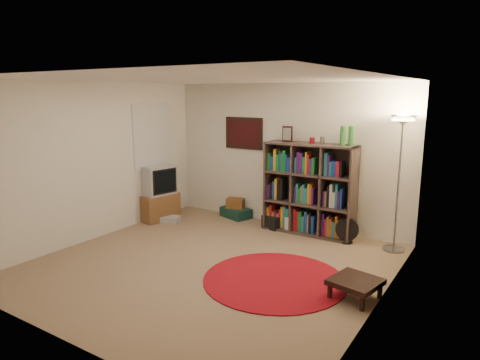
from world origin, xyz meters
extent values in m
cube|color=#856A4E|center=(0.00, 0.00, -0.01)|extent=(4.50, 4.50, 0.02)
cube|color=white|center=(0.00, 0.00, 2.51)|extent=(4.50, 4.50, 0.02)
cube|color=silver|center=(0.00, 2.26, 1.25)|extent=(4.50, 0.02, 2.50)
cube|color=silver|center=(0.00, -2.26, 1.25)|extent=(4.50, 0.02, 2.50)
cube|color=silver|center=(-2.26, 0.00, 1.25)|extent=(0.02, 4.50, 2.50)
cube|color=silver|center=(2.26, 0.00, 1.25)|extent=(0.02, 4.50, 2.50)
cube|color=black|center=(-0.85, 2.23, 1.60)|extent=(0.78, 0.04, 0.58)
cube|color=#3F0C0F|center=(-0.85, 2.21, 1.60)|extent=(0.66, 0.01, 0.46)
cube|color=white|center=(-2.23, 1.30, 1.55)|extent=(0.03, 1.00, 1.20)
cube|color=beige|center=(1.85, 2.24, 1.20)|extent=(0.08, 0.01, 0.12)
cube|color=#40302A|center=(0.58, 1.99, 0.02)|extent=(1.52, 0.44, 0.03)
cube|color=#40302A|center=(0.58, 1.99, 1.51)|extent=(1.52, 0.44, 0.03)
cube|color=#40302A|center=(-0.16, 1.99, 0.76)|extent=(0.03, 0.43, 1.52)
cube|color=#40302A|center=(1.33, 1.99, 0.76)|extent=(0.03, 0.43, 1.52)
cube|color=#40302A|center=(0.58, 2.20, 0.76)|extent=(1.52, 0.02, 1.52)
cube|color=#40302A|center=(0.33, 1.99, 0.76)|extent=(0.03, 0.41, 1.46)
cube|color=#40302A|center=(0.83, 1.99, 0.76)|extent=(0.03, 0.41, 1.46)
cube|color=#40302A|center=(0.58, 1.99, 0.51)|extent=(1.46, 0.41, 0.03)
cube|color=#40302A|center=(0.58, 1.99, 1.01)|extent=(1.46, 0.41, 0.03)
cube|color=gold|center=(-0.12, 1.95, 0.20)|extent=(0.05, 0.17, 0.33)
cube|color=maroon|center=(-0.08, 1.95, 0.23)|extent=(0.04, 0.17, 0.39)
cube|color=#B44E16|center=(-0.03, 1.95, 0.17)|extent=(0.04, 0.17, 0.26)
cube|color=#3E165A|center=(0.02, 1.95, 0.17)|extent=(0.04, 0.17, 0.26)
cube|color=#B44E16|center=(0.06, 1.95, 0.16)|extent=(0.04, 0.17, 0.24)
cube|color=maroon|center=(0.10, 1.95, 0.20)|extent=(0.03, 0.17, 0.32)
cube|color=gold|center=(0.14, 1.95, 0.23)|extent=(0.04, 0.17, 0.38)
cube|color=#21777B|center=(0.19, 1.95, 0.23)|extent=(0.05, 0.17, 0.39)
cube|color=#21777B|center=(0.24, 1.95, 0.22)|extent=(0.05, 0.17, 0.36)
cube|color=#3E165A|center=(-0.12, 1.95, 0.65)|extent=(0.05, 0.17, 0.24)
cube|color=black|center=(-0.07, 1.95, 0.66)|extent=(0.04, 0.17, 0.27)
cube|color=navy|center=(-0.03, 1.95, 0.69)|extent=(0.04, 0.17, 0.32)
cube|color=gold|center=(0.02, 1.95, 0.71)|extent=(0.04, 0.17, 0.36)
cube|color=black|center=(0.07, 1.95, 0.67)|extent=(0.05, 0.17, 0.28)
cube|color=black|center=(0.12, 1.95, 0.72)|extent=(0.05, 0.17, 0.38)
cube|color=#167026|center=(-0.12, 1.95, 1.17)|extent=(0.05, 0.17, 0.30)
cube|color=navy|center=(-0.07, 1.95, 1.14)|extent=(0.05, 0.17, 0.25)
cube|color=gold|center=(-0.01, 1.95, 1.21)|extent=(0.05, 0.17, 0.38)
cube|color=#167026|center=(0.04, 1.95, 1.16)|extent=(0.05, 0.17, 0.29)
cube|color=navy|center=(0.08, 1.95, 1.19)|extent=(0.03, 0.17, 0.35)
cube|color=#167026|center=(0.12, 1.95, 1.18)|extent=(0.03, 0.17, 0.31)
cube|color=#167026|center=(0.16, 1.95, 1.20)|extent=(0.05, 0.17, 0.37)
cube|color=navy|center=(0.21, 1.95, 1.17)|extent=(0.03, 0.17, 0.30)
cube|color=navy|center=(0.25, 1.95, 1.15)|extent=(0.05, 0.17, 0.25)
cube|color=maroon|center=(0.38, 1.95, 0.22)|extent=(0.04, 0.17, 0.37)
cube|color=maroon|center=(0.43, 1.95, 0.21)|extent=(0.04, 0.17, 0.34)
cube|color=#167026|center=(0.48, 1.95, 0.21)|extent=(0.05, 0.17, 0.35)
cube|color=#21777B|center=(0.53, 1.95, 0.17)|extent=(0.04, 0.17, 0.26)
cube|color=navy|center=(0.58, 1.95, 0.21)|extent=(0.05, 0.17, 0.35)
cube|color=brown|center=(0.62, 1.95, 0.19)|extent=(0.03, 0.17, 0.31)
cube|color=black|center=(0.66, 1.95, 0.21)|extent=(0.04, 0.17, 0.35)
cube|color=navy|center=(0.71, 1.95, 0.19)|extent=(0.05, 0.17, 0.29)
cube|color=#3E165A|center=(0.38, 1.95, 0.66)|extent=(0.03, 0.17, 0.26)
cube|color=#21777B|center=(0.41, 1.95, 0.69)|extent=(0.04, 0.17, 0.32)
cube|color=#167026|center=(0.45, 1.95, 0.65)|extent=(0.04, 0.17, 0.24)
cube|color=brown|center=(0.49, 1.95, 0.67)|extent=(0.03, 0.17, 0.29)
cube|color=#21777B|center=(0.53, 1.95, 0.69)|extent=(0.03, 0.17, 0.32)
cube|color=#21777B|center=(0.57, 1.95, 0.66)|extent=(0.05, 0.17, 0.26)
cube|color=gold|center=(0.62, 1.95, 0.70)|extent=(0.03, 0.17, 0.34)
cube|color=#B44E16|center=(0.66, 1.95, 0.70)|extent=(0.04, 0.17, 0.34)
cube|color=#3E165A|center=(0.69, 1.95, 0.67)|extent=(0.03, 0.17, 0.28)
cube|color=#21777B|center=(0.37, 1.95, 1.15)|extent=(0.03, 0.17, 0.26)
cube|color=#3E165A|center=(0.42, 1.95, 1.20)|extent=(0.05, 0.17, 0.36)
cube|color=#3E165A|center=(0.47, 1.95, 1.19)|extent=(0.05, 0.17, 0.34)
cube|color=#167026|center=(0.52, 1.95, 1.16)|extent=(0.04, 0.17, 0.28)
cube|color=gold|center=(0.56, 1.95, 1.20)|extent=(0.03, 0.17, 0.37)
cube|color=maroon|center=(0.59, 1.95, 1.18)|extent=(0.03, 0.17, 0.33)
cube|color=#3E165A|center=(0.64, 1.95, 1.15)|extent=(0.04, 0.17, 0.26)
cube|color=#167026|center=(0.68, 1.95, 1.16)|extent=(0.05, 0.17, 0.28)
cube|color=#3E165A|center=(0.89, 1.95, 0.22)|extent=(0.04, 0.17, 0.37)
cube|color=maroon|center=(0.93, 1.95, 0.18)|extent=(0.04, 0.17, 0.29)
cube|color=brown|center=(0.97, 1.95, 0.20)|extent=(0.03, 0.17, 0.33)
cube|color=#B44E16|center=(1.01, 1.95, 0.19)|extent=(0.05, 0.17, 0.30)
cube|color=#21777B|center=(1.06, 1.95, 0.17)|extent=(0.05, 0.17, 0.26)
cube|color=#B44E16|center=(1.11, 1.95, 0.22)|extent=(0.04, 0.17, 0.36)
cube|color=brown|center=(1.16, 1.95, 0.19)|extent=(0.04, 0.17, 0.30)
cube|color=black|center=(1.20, 1.95, 0.16)|extent=(0.04, 0.17, 0.24)
cube|color=brown|center=(1.24, 1.95, 0.18)|extent=(0.03, 0.17, 0.28)
cube|color=#3E165A|center=(0.88, 1.95, 0.65)|extent=(0.03, 0.17, 0.25)
cube|color=brown|center=(0.92, 1.95, 0.66)|extent=(0.03, 0.17, 0.25)
cube|color=black|center=(0.96, 1.95, 0.70)|extent=(0.04, 0.17, 0.35)
cube|color=beige|center=(1.00, 1.95, 0.72)|extent=(0.04, 0.17, 0.37)
cube|color=beige|center=(1.05, 1.95, 0.65)|extent=(0.05, 0.17, 0.25)
cube|color=#21777B|center=(1.09, 1.95, 0.72)|extent=(0.03, 0.17, 0.39)
cube|color=#3E165A|center=(1.13, 1.95, 0.67)|extent=(0.04, 0.17, 0.28)
cube|color=navy|center=(1.17, 1.95, 0.69)|extent=(0.03, 0.17, 0.32)
cube|color=#21777B|center=(0.89, 1.95, 1.21)|extent=(0.05, 0.17, 0.38)
cube|color=#3E165A|center=(0.94, 1.95, 1.19)|extent=(0.03, 0.17, 0.35)
cube|color=#21777B|center=(0.97, 1.95, 1.14)|extent=(0.03, 0.17, 0.24)
cube|color=navy|center=(1.01, 1.95, 1.15)|extent=(0.03, 0.17, 0.26)
cube|color=navy|center=(1.04, 1.95, 1.15)|extent=(0.03, 0.17, 0.25)
cube|color=maroon|center=(1.09, 1.95, 1.15)|extent=(0.05, 0.17, 0.26)
cube|color=black|center=(1.14, 1.95, 1.15)|extent=(0.04, 0.17, 0.25)
cube|color=black|center=(0.15, 2.01, 1.65)|extent=(0.18, 0.02, 0.26)
cube|color=gray|center=(0.15, 1.99, 1.65)|extent=(0.14, 0.01, 0.21)
cylinder|color=maroon|center=(0.60, 1.99, 1.57)|extent=(0.09, 0.09, 0.10)
cylinder|color=gray|center=(0.78, 1.99, 1.58)|extent=(0.08, 0.08, 0.12)
cylinder|color=#338131|center=(1.12, 1.95, 1.67)|extent=(0.09, 0.09, 0.30)
cylinder|color=#338131|center=(1.23, 2.02, 1.67)|extent=(0.09, 0.09, 0.30)
cylinder|color=gray|center=(2.00, 1.92, 0.02)|extent=(0.35, 0.35, 0.03)
cylinder|color=gray|center=(2.00, 1.92, 0.97)|extent=(0.03, 0.03, 1.88)
cone|color=gray|center=(2.00, 1.92, 1.95)|extent=(0.43, 0.43, 0.15)
cylinder|color=#FFD88C|center=(2.00, 1.92, 1.95)|extent=(0.34, 0.34, 0.02)
cylinder|color=black|center=(1.30, 1.86, 0.02)|extent=(0.24, 0.24, 0.03)
cylinder|color=black|center=(1.30, 1.86, 0.11)|extent=(0.05, 0.05, 0.15)
cylinder|color=black|center=(1.30, 1.84, 0.23)|extent=(0.36, 0.19, 0.36)
cube|color=brown|center=(-2.13, 1.23, 0.24)|extent=(0.62, 0.79, 0.49)
cube|color=#ABACB0|center=(-2.13, 1.23, 0.76)|extent=(0.60, 0.67, 0.54)
cube|color=black|center=(-1.88, 1.18, 0.76)|extent=(0.12, 0.50, 0.45)
cube|color=black|center=(-1.88, 1.18, 0.76)|extent=(0.10, 0.44, 0.39)
cube|color=#ABACB0|center=(-1.80, 1.22, 0.05)|extent=(0.37, 0.34, 0.10)
cube|color=#123229|center=(-0.96, 2.12, 0.09)|extent=(0.64, 0.51, 0.18)
cube|color=brown|center=(-0.97, 2.12, 0.27)|extent=(0.38, 0.32, 0.19)
cube|color=black|center=(-0.04, 1.91, 0.11)|extent=(0.38, 0.34, 0.22)
cylinder|color=white|center=(0.24, 1.90, 0.13)|extent=(0.15, 0.15, 0.25)
cylinder|color=maroon|center=(0.98, 0.02, 0.01)|extent=(1.81, 1.81, 0.02)
cube|color=black|center=(2.00, 0.08, 0.20)|extent=(0.60, 0.60, 0.06)
cube|color=black|center=(1.75, -0.08, 0.09)|extent=(0.05, 0.05, 0.18)
cube|color=black|center=(2.15, -0.16, 0.09)|extent=(0.05, 0.05, 0.18)
cube|color=black|center=(1.84, 0.33, 0.09)|extent=(0.05, 0.05, 0.18)
cube|color=black|center=(2.24, 0.24, 0.09)|extent=(0.05, 0.05, 0.18)
camera|label=1|loc=(3.33, -4.47, 2.32)|focal=32.00mm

